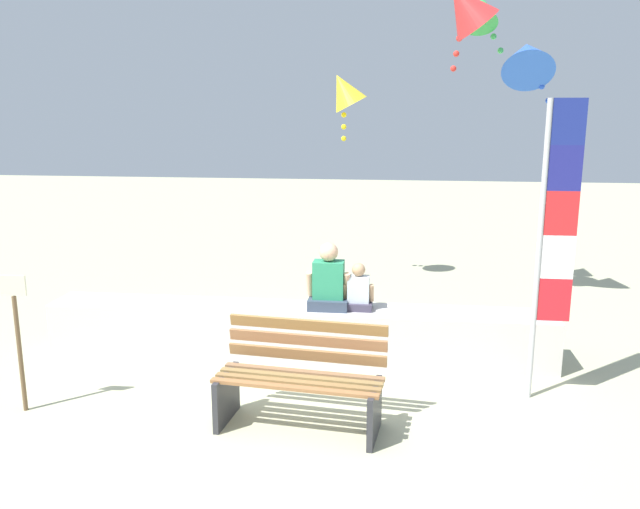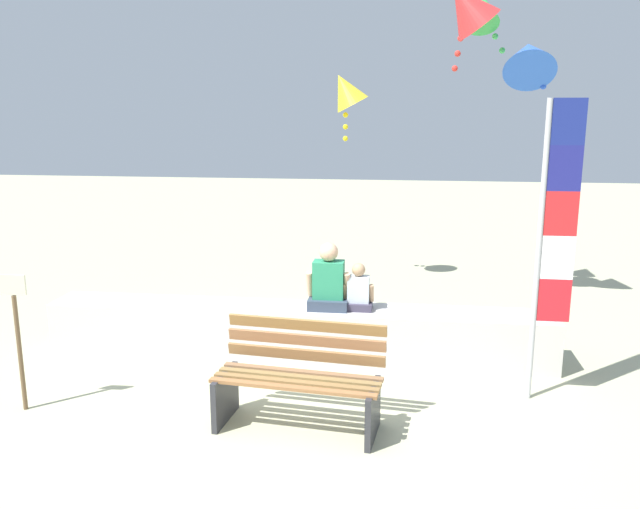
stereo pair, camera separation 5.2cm
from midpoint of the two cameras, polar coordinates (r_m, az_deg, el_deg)
The scene contains 11 objects.
ground_plane at distance 6.06m, azimuth -4.35°, elevation -13.64°, with size 40.00×40.00×0.00m, color #B2B18D.
seawall_ledge at distance 7.20m, azimuth -2.23°, elevation -6.80°, with size 5.55×0.57×0.56m, color beige.
park_bench at distance 5.65m, azimuth -1.98°, elevation -11.10°, with size 1.48×0.76×0.88m.
person_adult at distance 7.00m, azimuth 0.55°, elevation -2.52°, with size 0.48×0.35×0.73m.
person_child at distance 7.00m, azimuth 3.19°, elevation -3.27°, with size 0.34×0.25×0.51m.
flag_banner at distance 6.16m, azimuth 19.55°, elevation 1.94°, with size 0.34×0.05×2.78m.
kite_red at distance 8.76m, azimuth 12.54°, elevation 20.58°, with size 0.93×0.81×1.17m.
kite_blue at distance 9.01m, azimuth 17.69°, elevation 16.24°, with size 0.72×0.88×1.00m.
kite_yellow at distance 9.76m, azimuth 1.98°, elevation 14.28°, with size 0.71×0.72×1.09m.
kite_green at distance 9.36m, azimuth 13.76°, elevation 20.33°, with size 0.62×0.73×0.92m.
sign_post at distance 6.38m, azimuth -25.35°, elevation -6.18°, with size 0.24×0.04×1.27m.
Camera 1 is at (1.07, -5.32, 2.68)m, focal length 36.25 mm.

